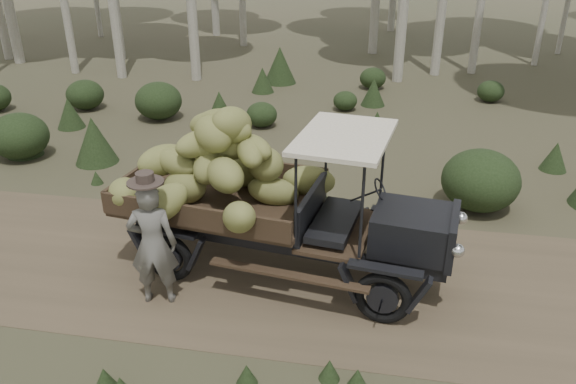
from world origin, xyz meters
name	(u,v)px	position (x,y,z in m)	size (l,w,h in m)	color
ground	(215,267)	(0.00, 0.00, 0.00)	(120.00, 120.00, 0.00)	#473D2B
dirt_track	(215,266)	(0.00, 0.00, 0.00)	(70.00, 4.00, 0.01)	brown
banana_truck	(251,182)	(0.61, 0.21, 1.50)	(5.68, 2.84, 2.75)	black
farmer	(153,243)	(-0.57, -1.01, 0.99)	(0.78, 0.61, 2.09)	#5C5A54
undergrowth	(252,204)	(0.33, 1.34, 0.53)	(21.13, 23.42, 1.36)	#233319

